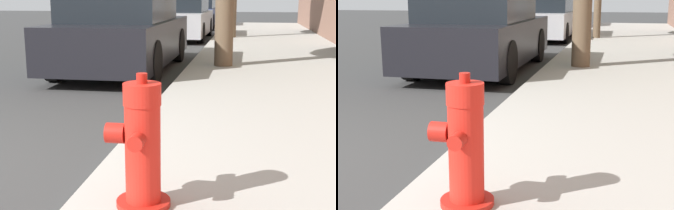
% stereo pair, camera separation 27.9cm
% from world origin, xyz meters
% --- Properties ---
extents(sidewalk_slab, '(3.33, 40.00, 0.15)m').
position_xyz_m(sidewalk_slab, '(3.39, 0.00, 0.08)').
color(sidewalk_slab, '#A8A59E').
rests_on(sidewalk_slab, ground_plane).
extents(fire_hydrant, '(0.38, 0.40, 0.81)m').
position_xyz_m(fire_hydrant, '(2.20, -0.38, 0.52)').
color(fire_hydrant, red).
rests_on(fire_hydrant, sidewalk_slab).
extents(parked_car_near, '(1.85, 4.44, 1.46)m').
position_xyz_m(parked_car_near, '(0.48, 5.64, 0.71)').
color(parked_car_near, black).
rests_on(parked_car_near, ground_plane).
extents(parked_car_mid, '(1.81, 4.44, 1.43)m').
position_xyz_m(parked_car_mid, '(0.59, 12.50, 0.69)').
color(parked_car_mid, '#B7B7BC').
rests_on(parked_car_mid, ground_plane).
extents(parked_car_far, '(1.84, 4.52, 1.35)m').
position_xyz_m(parked_car_far, '(0.46, 18.06, 0.66)').
color(parked_car_far, navy).
rests_on(parked_car_far, ground_plane).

